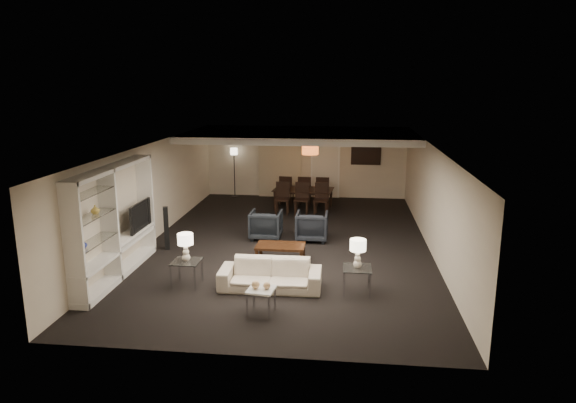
{
  "coord_description": "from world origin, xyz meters",
  "views": [
    {
      "loc": [
        1.39,
        -12.36,
        4.03
      ],
      "look_at": [
        0.0,
        0.0,
        1.1
      ],
      "focal_mm": 32.0,
      "sensor_mm": 36.0,
      "label": 1
    }
  ],
  "objects_px": {
    "sofa": "(270,275)",
    "chair_nl": "(282,198)",
    "side_table_right": "(357,280)",
    "vase_blue": "(83,244)",
    "table_lamp_left": "(186,247)",
    "floor_lamp": "(234,173)",
    "floor_speaker": "(166,228)",
    "table_lamp_right": "(358,254)",
    "marble_table": "(261,301)",
    "chair_nr": "(321,199)",
    "pendant_light": "(310,151)",
    "dining_table": "(303,199)",
    "chair_fm": "(305,190)",
    "side_table_left": "(187,273)",
    "chair_fr": "(323,191)",
    "television": "(136,216)",
    "chair_fl": "(287,190)",
    "chair_nm": "(301,199)",
    "coffee_table": "(281,253)",
    "vase_amber": "(95,210)",
    "armchair_right": "(312,226)",
    "armchair_left": "(266,225)"
  },
  "relations": [
    {
      "from": "table_lamp_left",
      "to": "chair_nl",
      "type": "relative_size",
      "value": 0.58
    },
    {
      "from": "table_lamp_right",
      "to": "marble_table",
      "type": "distance_m",
      "value": 2.1
    },
    {
      "from": "chair_nl",
      "to": "chair_fm",
      "type": "height_order",
      "value": "same"
    },
    {
      "from": "table_lamp_right",
      "to": "vase_blue",
      "type": "bearing_deg",
      "value": -168.46
    },
    {
      "from": "side_table_left",
      "to": "chair_nr",
      "type": "bearing_deg",
      "value": 67.81
    },
    {
      "from": "coffee_table",
      "to": "marble_table",
      "type": "xyz_separation_m",
      "value": [
        0.0,
        -2.7,
        0.03
      ]
    },
    {
      "from": "marble_table",
      "to": "chair_nr",
      "type": "relative_size",
      "value": 0.47
    },
    {
      "from": "pendant_light",
      "to": "marble_table",
      "type": "bearing_deg",
      "value": -92.46
    },
    {
      "from": "side_table_right",
      "to": "vase_amber",
      "type": "bearing_deg",
      "value": -174.69
    },
    {
      "from": "side_table_left",
      "to": "floor_lamp",
      "type": "bearing_deg",
      "value": 95.44
    },
    {
      "from": "chair_nm",
      "to": "table_lamp_left",
      "type": "bearing_deg",
      "value": -105.12
    },
    {
      "from": "chair_nl",
      "to": "pendant_light",
      "type": "bearing_deg",
      "value": 33.3
    },
    {
      "from": "sofa",
      "to": "chair_nl",
      "type": "bearing_deg",
      "value": 94.11
    },
    {
      "from": "dining_table",
      "to": "chair_nr",
      "type": "distance_m",
      "value": 0.9
    },
    {
      "from": "coffee_table",
      "to": "armchair_right",
      "type": "xyz_separation_m",
      "value": [
        0.6,
        1.7,
        0.18
      ]
    },
    {
      "from": "pendant_light",
      "to": "chair_fm",
      "type": "bearing_deg",
      "value": 105.73
    },
    {
      "from": "chair_nr",
      "to": "chair_fm",
      "type": "distance_m",
      "value": 1.43
    },
    {
      "from": "table_lamp_left",
      "to": "marble_table",
      "type": "xyz_separation_m",
      "value": [
        1.7,
        -1.1,
        -0.57
      ]
    },
    {
      "from": "sofa",
      "to": "armchair_right",
      "type": "height_order",
      "value": "armchair_right"
    },
    {
      "from": "table_lamp_right",
      "to": "chair_fm",
      "type": "height_order",
      "value": "table_lamp_right"
    },
    {
      "from": "side_table_right",
      "to": "chair_fm",
      "type": "xyz_separation_m",
      "value": [
        -1.59,
        7.2,
        0.23
      ]
    },
    {
      "from": "vase_amber",
      "to": "armchair_left",
      "type": "bearing_deg",
      "value": 54.47
    },
    {
      "from": "vase_blue",
      "to": "pendant_light",
      "type": "bearing_deg",
      "value": 64.12
    },
    {
      "from": "side_table_left",
      "to": "coffee_table",
      "type": "bearing_deg",
      "value": 43.26
    },
    {
      "from": "vase_blue",
      "to": "dining_table",
      "type": "xyz_separation_m",
      "value": [
        3.39,
        7.56,
        -0.81
      ]
    },
    {
      "from": "vase_blue",
      "to": "floor_speaker",
      "type": "xyz_separation_m",
      "value": [
        0.41,
        3.19,
        -0.6
      ]
    },
    {
      "from": "side_table_right",
      "to": "chair_nr",
      "type": "distance_m",
      "value": 5.98
    },
    {
      "from": "armchair_left",
      "to": "table_lamp_left",
      "type": "xyz_separation_m",
      "value": [
        -1.1,
        -3.3,
        0.43
      ]
    },
    {
      "from": "side_table_left",
      "to": "chair_fl",
      "type": "distance_m",
      "value": 7.3
    },
    {
      "from": "pendant_light",
      "to": "sofa",
      "type": "distance_m",
      "value": 6.63
    },
    {
      "from": "sofa",
      "to": "chair_fr",
      "type": "distance_m",
      "value": 7.23
    },
    {
      "from": "coffee_table",
      "to": "marble_table",
      "type": "distance_m",
      "value": 2.7
    },
    {
      "from": "chair_nr",
      "to": "chair_nm",
      "type": "bearing_deg",
      "value": -175.2
    },
    {
      "from": "side_table_right",
      "to": "vase_blue",
      "type": "xyz_separation_m",
      "value": [
        -4.99,
        -1.02,
        0.88
      ]
    },
    {
      "from": "table_lamp_left",
      "to": "chair_fr",
      "type": "xyz_separation_m",
      "value": [
        2.41,
        7.2,
        -0.31
      ]
    },
    {
      "from": "table_lamp_left",
      "to": "chair_nm",
      "type": "height_order",
      "value": "table_lamp_left"
    },
    {
      "from": "chair_fr",
      "to": "vase_blue",
      "type": "bearing_deg",
      "value": 66.64
    },
    {
      "from": "table_lamp_left",
      "to": "floor_lamp",
      "type": "xyz_separation_m",
      "value": [
        -0.77,
        8.12,
        0.07
      ]
    },
    {
      "from": "side_table_right",
      "to": "table_lamp_right",
      "type": "distance_m",
      "value": 0.54
    },
    {
      "from": "side_table_right",
      "to": "television",
      "type": "relative_size",
      "value": 0.51
    },
    {
      "from": "vase_blue",
      "to": "chair_fm",
      "type": "xyz_separation_m",
      "value": [
        3.39,
        8.21,
        -0.65
      ]
    },
    {
      "from": "chair_fr",
      "to": "chair_nm",
      "type": "bearing_deg",
      "value": 67.78
    },
    {
      "from": "chair_nl",
      "to": "table_lamp_right",
      "type": "bearing_deg",
      "value": -69.08
    },
    {
      "from": "side_table_right",
      "to": "chair_fr",
      "type": "bearing_deg",
      "value": 97.87
    },
    {
      "from": "marble_table",
      "to": "chair_nr",
      "type": "height_order",
      "value": "chair_nr"
    },
    {
      "from": "vase_blue",
      "to": "marble_table",
      "type": "bearing_deg",
      "value": -1.42
    },
    {
      "from": "armchair_right",
      "to": "side_table_right",
      "type": "relative_size",
      "value": 1.49
    },
    {
      "from": "side_table_right",
      "to": "chair_fl",
      "type": "height_order",
      "value": "chair_fl"
    },
    {
      "from": "sofa",
      "to": "floor_speaker",
      "type": "xyz_separation_m",
      "value": [
        -2.88,
        2.17,
        0.24
      ]
    },
    {
      "from": "table_lamp_left",
      "to": "chair_fm",
      "type": "bearing_deg",
      "value": 75.92
    }
  ]
}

